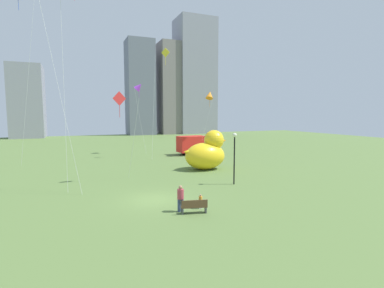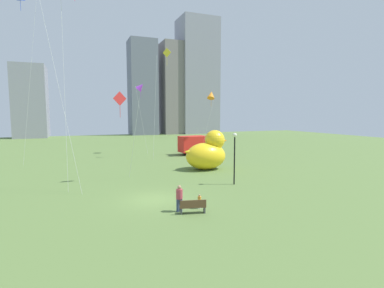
{
  "view_description": "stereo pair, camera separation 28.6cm",
  "coord_description": "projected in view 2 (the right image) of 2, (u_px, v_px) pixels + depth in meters",
  "views": [
    {
      "loc": [
        -5.35,
        -20.27,
        6.24
      ],
      "look_at": [
        4.11,
        2.78,
        3.67
      ],
      "focal_mm": 27.36,
      "sensor_mm": 36.0,
      "label": 1
    },
    {
      "loc": [
        -5.08,
        -20.37,
        6.24
      ],
      "look_at": [
        4.11,
        2.78,
        3.67
      ],
      "focal_mm": 27.36,
      "sensor_mm": 36.0,
      "label": 2
    }
  ],
  "objects": [
    {
      "name": "kite_red",
      "position": [
        121.0,
        102.0,
        26.35
      ],
      "size": [
        2.21,
        2.55,
        8.25
      ],
      "color": "silver",
      "rests_on": "ground"
    },
    {
      "name": "park_bench",
      "position": [
        193.0,
        206.0,
        18.31
      ],
      "size": [
        1.7,
        0.8,
        0.9
      ],
      "color": "brown",
      "rests_on": "ground"
    },
    {
      "name": "kite_yellow",
      "position": [
        166.0,
        59.0,
        40.51
      ],
      "size": [
        2.83,
        3.18,
        15.32
      ],
      "color": "silver",
      "rests_on": "ground"
    },
    {
      "name": "person_child",
      "position": [
        199.0,
        201.0,
        19.28
      ],
      "size": [
        0.24,
        0.24,
        0.96
      ],
      "color": "silver",
      "rests_on": "ground"
    },
    {
      "name": "kite_purple",
      "position": [
        141.0,
        87.0,
        45.53
      ],
      "size": [
        1.9,
        1.83,
        11.24
      ],
      "color": "silver",
      "rests_on": "ground"
    },
    {
      "name": "lamppost",
      "position": [
        235.0,
        149.0,
        25.66
      ],
      "size": [
        0.38,
        0.38,
        4.58
      ],
      "color": "black",
      "rests_on": "ground"
    },
    {
      "name": "box_truck",
      "position": [
        197.0,
        145.0,
        45.06
      ],
      "size": [
        5.9,
        2.76,
        2.85
      ],
      "color": "red",
      "rests_on": "ground"
    },
    {
      "name": "ground_plane",
      "position": [
        154.0,
        200.0,
        21.34
      ],
      "size": [
        140.0,
        140.0,
        0.0
      ],
      "primitive_type": "plane",
      "color": "#58743A"
    },
    {
      "name": "giant_inflatable_duck",
      "position": [
        207.0,
        153.0,
        32.92
      ],
      "size": [
        5.33,
        3.42,
        4.42
      ],
      "color": "yellow",
      "rests_on": "ground"
    },
    {
      "name": "person_adult",
      "position": [
        179.0,
        197.0,
        18.66
      ],
      "size": [
        0.42,
        0.42,
        1.71
      ],
      "color": "#38476B",
      "rests_on": "ground"
    },
    {
      "name": "city_skyline",
      "position": [
        161.0,
        85.0,
        90.27
      ],
      "size": [
        57.91,
        10.91,
        36.26
      ],
      "color": "gray",
      "rests_on": "ground"
    },
    {
      "name": "kite_orange",
      "position": [
        211.0,
        95.0,
        42.62
      ],
      "size": [
        2.5,
        2.17,
        9.73
      ],
      "color": "silver",
      "rests_on": "ground"
    }
  ]
}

